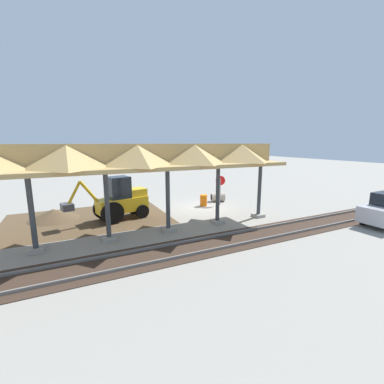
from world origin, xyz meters
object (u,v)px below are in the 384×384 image
at_px(stop_sign, 220,184).
at_px(backhoe, 120,200).
at_px(traffic_barrel, 204,200).
at_px(concrete_pipe, 218,197).

bearing_deg(stop_sign, backhoe, 3.18).
xyz_separation_m(backhoe, traffic_barrel, (-6.61, -0.73, -0.81)).
bearing_deg(stop_sign, concrete_pipe, -113.33).
relative_size(stop_sign, concrete_pipe, 1.85).
distance_m(backhoe, concrete_pipe, 8.65).
distance_m(stop_sign, traffic_barrel, 1.87).
relative_size(concrete_pipe, traffic_barrel, 1.43).
distance_m(stop_sign, concrete_pipe, 1.83).
relative_size(backhoe, concrete_pipe, 4.15).
height_order(stop_sign, backhoe, backhoe).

